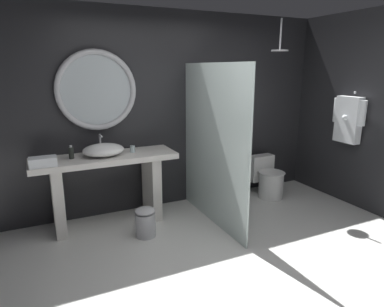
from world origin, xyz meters
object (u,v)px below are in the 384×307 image
vessel_sink (103,150)px  folded_hand_towel (43,162)px  hanging_bathrobe (348,118)px  waste_bin (145,222)px  tumbler_cup (133,149)px  round_wall_mirror (97,90)px  rain_shower_head (280,48)px  soap_dispenser (71,153)px  toilet (268,179)px

vessel_sink → folded_hand_towel: bearing=-166.1°
hanging_bathrobe → waste_bin: (-2.82, 0.22, -1.04)m
tumbler_cup → hanging_bathrobe: (2.79, -0.76, 0.31)m
round_wall_mirror → rain_shower_head: size_ratio=2.30×
soap_dispenser → toilet: soap_dispenser is taller
rain_shower_head → tumbler_cup: bearing=173.6°
vessel_sink → tumbler_cup: bearing=4.8°
soap_dispenser → waste_bin: bearing=-39.0°
vessel_sink → soap_dispenser: size_ratio=3.08×
hanging_bathrobe → round_wall_mirror: bearing=162.5°
tumbler_cup → hanging_bathrobe: hanging_bathrobe is taller
vessel_sink → rain_shower_head: 2.64m
round_wall_mirror → waste_bin: size_ratio=2.80×
tumbler_cup → round_wall_mirror: 0.82m
tumbler_cup → hanging_bathrobe: bearing=-15.3°
vessel_sink → round_wall_mirror: round_wall_mirror is taller
hanging_bathrobe → tumbler_cup: bearing=164.7°
round_wall_mirror → rain_shower_head: (2.33, -0.45, 0.52)m
waste_bin → folded_hand_towel: (-0.99, 0.35, 0.74)m
hanging_bathrobe → toilet: bearing=139.8°
tumbler_cup → waste_bin: bearing=-93.6°
round_wall_mirror → rain_shower_head: rain_shower_head is taller
vessel_sink → folded_hand_towel: vessel_sink is taller
toilet → folded_hand_towel: folded_hand_towel is taller
vessel_sink → hanging_bathrobe: 3.24m
tumbler_cup → toilet: 2.11m
tumbler_cup → folded_hand_towel: folded_hand_towel is taller
rain_shower_head → waste_bin: size_ratio=1.22×
vessel_sink → toilet: vessel_sink is taller
tumbler_cup → toilet: bearing=-3.0°
toilet → waste_bin: size_ratio=1.71×
round_wall_mirror → waste_bin: (0.31, -0.77, -1.44)m
soap_dispenser → folded_hand_towel: bearing=-146.9°
folded_hand_towel → tumbler_cup: bearing=10.7°
tumbler_cup → rain_shower_head: 2.35m
tumbler_cup → soap_dispenser: soap_dispenser is taller
rain_shower_head → toilet: 1.87m
waste_bin → toilet: bearing=12.1°
tumbler_cup → waste_bin: 0.91m
waste_bin → folded_hand_towel: size_ratio=1.24×
tumbler_cup → waste_bin: size_ratio=0.25×
round_wall_mirror → folded_hand_towel: 1.06m
soap_dispenser → toilet: bearing=-2.4°
soap_dispenser → waste_bin: soap_dispenser is taller
soap_dispenser → hanging_bathrobe: 3.59m
vessel_sink → tumbler_cup: (0.36, 0.03, -0.03)m
hanging_bathrobe → vessel_sink: bearing=166.9°
toilet → folded_hand_towel: size_ratio=2.11×
vessel_sink → folded_hand_towel: size_ratio=1.73×
vessel_sink → rain_shower_head: bearing=-4.7°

